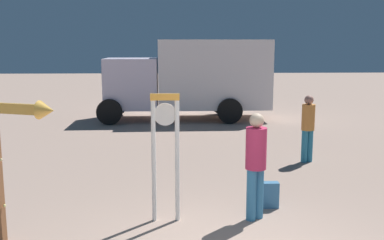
% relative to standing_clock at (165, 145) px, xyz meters
% --- Properties ---
extents(standing_clock, '(0.45, 0.11, 2.03)m').
position_rel_standing_clock_xyz_m(standing_clock, '(0.00, 0.00, 0.00)').
color(standing_clock, white).
rests_on(standing_clock, ground_plane).
extents(arrow_sign, '(1.01, 0.51, 2.19)m').
position_rel_standing_clock_xyz_m(arrow_sign, '(-1.99, -0.82, 0.26)').
color(arrow_sign, brown).
rests_on(arrow_sign, ground_plane).
extents(person_near_clock, '(0.33, 0.33, 1.72)m').
position_rel_standing_clock_xyz_m(person_near_clock, '(1.42, -0.02, -0.27)').
color(person_near_clock, teal).
rests_on(person_near_clock, ground_plane).
extents(backpack, '(0.34, 0.19, 0.45)m').
position_rel_standing_clock_xyz_m(backpack, '(1.75, 0.49, -1.01)').
color(backpack, teal).
rests_on(backpack, ground_plane).
extents(person_distant, '(0.31, 0.31, 1.60)m').
position_rel_standing_clock_xyz_m(person_distant, '(3.33, 3.47, -0.33)').
color(person_distant, teal).
rests_on(person_distant, ground_plane).
extents(box_truck_near, '(6.27, 2.49, 2.95)m').
position_rel_standing_clock_xyz_m(box_truck_near, '(0.92, 9.95, 0.36)').
color(box_truck_near, white).
rests_on(box_truck_near, ground_plane).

